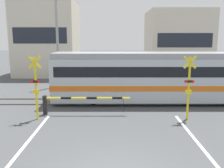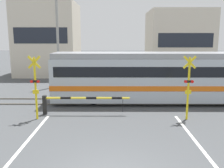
% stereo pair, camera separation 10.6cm
% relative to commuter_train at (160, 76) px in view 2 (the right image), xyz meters
% --- Properties ---
extents(rail_track_near, '(50.00, 0.10, 0.08)m').
position_rel_commuter_train_xyz_m(rail_track_near, '(-3.17, -0.72, -1.73)').
color(rail_track_near, '#5B564C').
rests_on(rail_track_near, ground_plane).
extents(rail_track_far, '(50.00, 0.10, 0.08)m').
position_rel_commuter_train_xyz_m(rail_track_far, '(-3.17, 0.72, -1.73)').
color(rail_track_far, '#5B564C').
rests_on(rail_track_far, ground_plane).
extents(road_stripe_left, '(0.14, 10.32, 0.01)m').
position_rel_commuter_train_xyz_m(road_stripe_left, '(-6.69, -8.25, -1.77)').
color(road_stripe_left, white).
rests_on(road_stripe_left, ground_plane).
extents(road_stripe_right, '(0.14, 10.32, 0.01)m').
position_rel_commuter_train_xyz_m(road_stripe_right, '(0.35, -8.25, -1.77)').
color(road_stripe_right, white).
rests_on(road_stripe_right, ground_plane).
extents(commuter_train, '(14.10, 2.69, 3.31)m').
position_rel_commuter_train_xyz_m(commuter_train, '(0.00, 0.00, 0.00)').
color(commuter_train, '#ADB7C1').
rests_on(commuter_train, ground_plane).
extents(crossing_barrier_near, '(4.86, 0.20, 1.09)m').
position_rel_commuter_train_xyz_m(crossing_barrier_near, '(-5.54, -2.79, -1.00)').
color(crossing_barrier_near, black).
rests_on(crossing_barrier_near, ground_plane).
extents(crossing_barrier_far, '(4.86, 0.20, 1.09)m').
position_rel_commuter_train_xyz_m(crossing_barrier_far, '(-0.80, 2.98, -1.00)').
color(crossing_barrier_far, black).
rests_on(crossing_barrier_far, ground_plane).
extents(crossing_signal_left, '(0.68, 0.15, 3.37)m').
position_rel_commuter_train_xyz_m(crossing_signal_left, '(-7.14, -3.60, 0.09)').
color(crossing_signal_left, yellow).
rests_on(crossing_signal_left, ground_plane).
extents(crossing_signal_right, '(0.68, 0.15, 3.37)m').
position_rel_commuter_train_xyz_m(crossing_signal_right, '(0.80, -3.60, 0.09)').
color(crossing_signal_right, yellow).
rests_on(crossing_signal_right, ground_plane).
extents(pedestrian, '(0.38, 0.22, 1.65)m').
position_rel_commuter_train_xyz_m(pedestrian, '(-3.37, 5.04, -0.82)').
color(pedestrian, '#23232D').
rests_on(pedestrian, ground_plane).
extents(building_left_of_street, '(6.62, 6.55, 8.17)m').
position_rel_commuter_train_xyz_m(building_left_of_street, '(-10.60, 13.01, 2.31)').
color(building_left_of_street, beige).
rests_on(building_left_of_street, ground_plane).
extents(building_right_of_street, '(6.75, 6.55, 7.28)m').
position_rel_commuter_train_xyz_m(building_right_of_street, '(4.33, 13.01, 1.87)').
color(building_right_of_street, beige).
rests_on(building_right_of_street, ground_plane).
extents(utility_pole_streetside, '(0.22, 0.22, 7.45)m').
position_rel_commuter_train_xyz_m(utility_pole_streetside, '(-7.89, 5.48, 1.95)').
color(utility_pole_streetside, gray).
rests_on(utility_pole_streetside, ground_plane).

